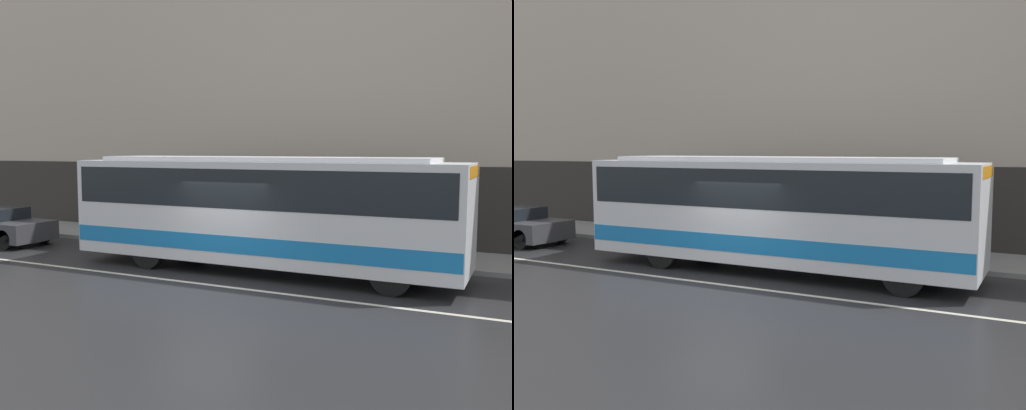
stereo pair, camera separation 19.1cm
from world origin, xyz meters
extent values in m
plane|color=#262628|center=(0.00, 0.00, 0.00)|extent=(60.00, 60.00, 0.00)
cube|color=gray|center=(0.00, 5.50, 0.07)|extent=(60.00, 3.00, 0.14)
cube|color=#B7A899|center=(0.00, 7.15, 6.37)|extent=(60.00, 0.30, 12.74)
cube|color=#2D2B28|center=(0.00, 6.98, 1.40)|extent=(60.00, 0.06, 2.80)
cube|color=beige|center=(0.00, 0.00, 0.00)|extent=(54.00, 0.14, 0.01)
cube|color=silver|center=(0.47, 2.06, 1.68)|extent=(10.83, 2.53, 2.67)
cube|color=#1972BF|center=(0.47, 2.06, 0.90)|extent=(10.78, 2.56, 0.45)
cube|color=black|center=(0.47, 2.06, 2.33)|extent=(10.50, 2.55, 1.01)
cube|color=orange|center=(5.84, 2.06, 2.83)|extent=(0.12, 1.90, 0.28)
cube|color=silver|center=(0.47, 2.06, 3.08)|extent=(9.21, 2.15, 0.12)
cylinder|color=black|center=(4.29, 0.95, 0.48)|extent=(0.97, 0.28, 0.97)
cylinder|color=black|center=(4.29, 3.17, 0.48)|extent=(0.97, 0.28, 0.97)
cylinder|color=black|center=(-2.54, 0.95, 0.48)|extent=(0.97, 0.28, 0.97)
cylinder|color=black|center=(-2.54, 3.17, 0.48)|extent=(0.97, 0.28, 0.97)
cylinder|color=black|center=(-8.63, 1.23, 0.33)|extent=(0.67, 0.20, 0.67)
cylinder|color=black|center=(-8.63, 2.90, 0.33)|extent=(0.67, 0.20, 0.67)
camera|label=1|loc=(7.19, -11.88, 3.35)|focal=40.00mm
camera|label=2|loc=(7.36, -11.79, 3.35)|focal=40.00mm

